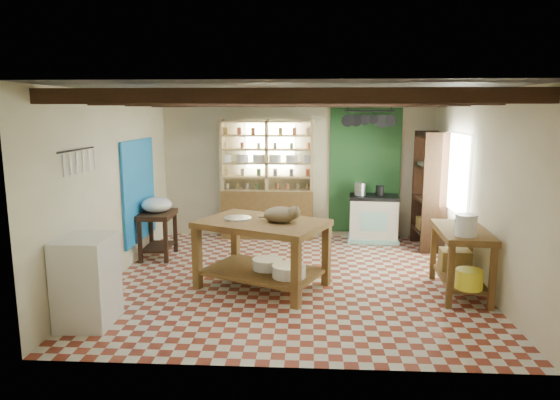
# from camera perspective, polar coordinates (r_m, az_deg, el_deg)

# --- Properties ---
(floor) EXTENTS (5.00, 5.00, 0.02)m
(floor) POSITION_cam_1_polar(r_m,az_deg,el_deg) (7.16, 1.45, -9.01)
(floor) COLOR maroon
(floor) RESTS_ON ground
(ceiling) EXTENTS (5.00, 5.00, 0.02)m
(ceiling) POSITION_cam_1_polar(r_m,az_deg,el_deg) (6.77, 1.55, 12.35)
(ceiling) COLOR #47484C
(ceiling) RESTS_ON wall_back
(wall_back) EXTENTS (5.00, 0.04, 2.60)m
(wall_back) POSITION_cam_1_polar(r_m,az_deg,el_deg) (9.32, 1.98, 3.73)
(wall_back) COLOR beige
(wall_back) RESTS_ON floor
(wall_front) EXTENTS (5.00, 0.04, 2.60)m
(wall_front) POSITION_cam_1_polar(r_m,az_deg,el_deg) (4.39, 0.49, -3.54)
(wall_front) COLOR beige
(wall_front) RESTS_ON floor
(wall_left) EXTENTS (0.04, 5.00, 2.60)m
(wall_left) POSITION_cam_1_polar(r_m,az_deg,el_deg) (7.35, -18.37, 1.50)
(wall_left) COLOR beige
(wall_left) RESTS_ON floor
(wall_right) EXTENTS (0.04, 5.00, 2.60)m
(wall_right) POSITION_cam_1_polar(r_m,az_deg,el_deg) (7.21, 21.77, 1.14)
(wall_right) COLOR beige
(wall_right) RESTS_ON floor
(ceiling_beams) EXTENTS (5.00, 3.80, 0.15)m
(ceiling_beams) POSITION_cam_1_polar(r_m,az_deg,el_deg) (6.77, 1.55, 11.33)
(ceiling_beams) COLOR #331D11
(ceiling_beams) RESTS_ON ceiling
(blue_wall_patch) EXTENTS (0.04, 1.40, 1.60)m
(blue_wall_patch) POSITION_cam_1_polar(r_m,az_deg,el_deg) (8.21, -15.81, 1.07)
(blue_wall_patch) COLOR blue
(blue_wall_patch) RESTS_ON wall_left
(green_wall_patch) EXTENTS (1.30, 0.04, 2.30)m
(green_wall_patch) POSITION_cam_1_polar(r_m,az_deg,el_deg) (9.35, 9.66, 3.31)
(green_wall_patch) COLOR #1D4920
(green_wall_patch) RESTS_ON wall_back
(window_back) EXTENTS (0.90, 0.02, 0.80)m
(window_back) POSITION_cam_1_polar(r_m,az_deg,el_deg) (9.29, -1.11, 6.19)
(window_back) COLOR white
(window_back) RESTS_ON wall_back
(window_right) EXTENTS (0.02, 1.30, 1.20)m
(window_right) POSITION_cam_1_polar(r_m,az_deg,el_deg) (8.14, 19.48, 2.94)
(window_right) COLOR white
(window_right) RESTS_ON wall_right
(utensil_rail) EXTENTS (0.06, 0.90, 0.28)m
(utensil_rail) POSITION_cam_1_polar(r_m,az_deg,el_deg) (6.18, -22.15, 4.21)
(utensil_rail) COLOR black
(utensil_rail) RESTS_ON wall_left
(pot_rack) EXTENTS (0.86, 0.12, 0.36)m
(pot_rack) POSITION_cam_1_polar(r_m,az_deg,el_deg) (8.87, 10.14, 8.95)
(pot_rack) COLOR black
(pot_rack) RESTS_ON ceiling
(shelving_unit) EXTENTS (1.70, 0.34, 2.20)m
(shelving_unit) POSITION_cam_1_polar(r_m,az_deg,el_deg) (9.19, -1.49, 2.38)
(shelving_unit) COLOR tan
(shelving_unit) RESTS_ON floor
(tall_rack) EXTENTS (0.40, 0.86, 2.00)m
(tall_rack) POSITION_cam_1_polar(r_m,az_deg,el_deg) (8.91, 16.68, 1.06)
(tall_rack) COLOR #331D11
(tall_rack) RESTS_ON floor
(work_table) EXTENTS (1.90, 1.64, 0.91)m
(work_table) POSITION_cam_1_polar(r_m,az_deg,el_deg) (6.71, -2.03, -6.19)
(work_table) COLOR brown
(work_table) RESTS_ON floor
(stove) EXTENTS (0.91, 0.65, 0.84)m
(stove) POSITION_cam_1_polar(r_m,az_deg,el_deg) (9.19, 10.62, -2.08)
(stove) COLOR silver
(stove) RESTS_ON floor
(prep_table) EXTENTS (0.53, 0.75, 0.75)m
(prep_table) POSITION_cam_1_polar(r_m,az_deg,el_deg) (8.29, -13.75, -3.89)
(prep_table) COLOR #331D11
(prep_table) RESTS_ON floor
(white_cabinet) EXTENTS (0.56, 0.67, 0.99)m
(white_cabinet) POSITION_cam_1_polar(r_m,az_deg,el_deg) (5.96, -21.19, -8.61)
(white_cabinet) COLOR white
(white_cabinet) RESTS_ON floor
(right_counter) EXTENTS (0.67, 1.23, 0.86)m
(right_counter) POSITION_cam_1_polar(r_m,az_deg,el_deg) (6.88, 19.94, -6.61)
(right_counter) COLOR brown
(right_counter) RESTS_ON floor
(cat) EXTENTS (0.52, 0.44, 0.20)m
(cat) POSITION_cam_1_polar(r_m,az_deg,el_deg) (6.50, 0.07, -1.68)
(cat) COLOR olive
(cat) RESTS_ON work_table
(steel_tray) EXTENTS (0.49, 0.49, 0.02)m
(steel_tray) POSITION_cam_1_polar(r_m,az_deg,el_deg) (6.73, -4.85, -2.09)
(steel_tray) COLOR #B6B7BF
(steel_tray) RESTS_ON work_table
(basin_large) EXTENTS (0.54, 0.54, 0.14)m
(basin_large) POSITION_cam_1_polar(r_m,az_deg,el_deg) (6.77, -1.44, -7.30)
(basin_large) COLOR white
(basin_large) RESTS_ON work_table
(basin_small) EXTENTS (0.58, 0.58, 0.15)m
(basin_small) POSITION_cam_1_polar(r_m,az_deg,el_deg) (6.46, 1.02, -8.11)
(basin_small) COLOR white
(basin_small) RESTS_ON work_table
(kettle_left) EXTENTS (0.21, 0.21, 0.23)m
(kettle_left) POSITION_cam_1_polar(r_m,az_deg,el_deg) (9.09, 9.15, 1.26)
(kettle_left) COLOR #B6B7BF
(kettle_left) RESTS_ON stove
(kettle_right) EXTENTS (0.16, 0.16, 0.18)m
(kettle_right) POSITION_cam_1_polar(r_m,az_deg,el_deg) (9.10, 11.35, 1.06)
(kettle_right) COLOR black
(kettle_right) RESTS_ON stove
(enamel_bowl) EXTENTS (0.50, 0.50, 0.24)m
(enamel_bowl) POSITION_cam_1_polar(r_m,az_deg,el_deg) (8.18, -13.90, -0.53)
(enamel_bowl) COLOR white
(enamel_bowl) RESTS_ON prep_table
(white_bucket) EXTENTS (0.28, 0.28, 0.26)m
(white_bucket) POSITION_cam_1_polar(r_m,az_deg,el_deg) (6.40, 20.50, -2.70)
(white_bucket) COLOR white
(white_bucket) RESTS_ON right_counter
(wicker_basket) EXTENTS (0.40, 0.33, 0.27)m
(wicker_basket) POSITION_cam_1_polar(r_m,az_deg,el_deg) (7.18, 19.36, -6.44)
(wicker_basket) COLOR olive
(wicker_basket) RESTS_ON right_counter
(yellow_tub) EXTENTS (0.34, 0.34, 0.24)m
(yellow_tub) POSITION_cam_1_polar(r_m,az_deg,el_deg) (6.49, 20.79, -8.44)
(yellow_tub) COLOR yellow
(yellow_tub) RESTS_ON right_counter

